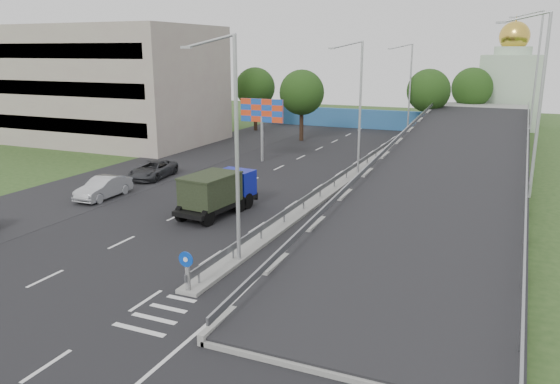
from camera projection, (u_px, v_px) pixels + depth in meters
The scene contains 21 objects.
ground at pixel (156, 318), 20.10m from camera, with size 160.00×160.00×0.00m, color #2D4C1E.
road_surface at pixel (290, 188), 38.99m from camera, with size 26.00×90.00×0.04m, color black.
parking_strip at pixel (141, 172), 44.04m from camera, with size 8.00×90.00×0.05m, color black.
median at pixel (347, 179), 41.34m from camera, with size 1.00×44.00×0.20m, color gray.
overpass_ramp at pixel (451, 166), 38.01m from camera, with size 10.00×50.00×3.50m.
median_guardrail at pixel (347, 171), 41.18m from camera, with size 0.09×44.00×0.71m.
sign_bollard at pixel (187, 271), 21.77m from camera, with size 0.64×0.23×1.67m.
lamp_post_near at pixel (233, 139), 23.91m from camera, with size 2.74×0.18×10.08m.
lamp_post_mid at pixel (358, 101), 41.63m from camera, with size 2.74×0.18×10.08m.
lamp_post_far at pixel (408, 86), 59.36m from camera, with size 2.74×0.18×10.08m.
beige_building at pixel (102, 84), 58.60m from camera, with size 24.00×14.00×12.00m, color #A6928B.
blue_wall at pixel (382, 120), 67.43m from camera, with size 30.00×0.50×2.40m, color #2B69A0.
church at pixel (509, 85), 68.04m from camera, with size 7.00×7.00×13.80m.
billboard at pixel (262, 114), 47.35m from camera, with size 4.00×0.24×5.50m.
tree_left_mid at pixel (302, 93), 58.13m from camera, with size 4.80×4.80×7.60m.
tree_median_far at pixel (429, 91), 60.55m from camera, with size 4.80×4.80×7.60m.
tree_left_far at pixel (255, 88), 65.67m from camera, with size 4.80×4.80×7.60m.
tree_ramp_far at pixel (472, 88), 65.20m from camera, with size 4.80×4.80×7.60m.
dump_truck at pixel (218, 191), 32.55m from camera, with size 2.75×6.01×2.57m.
parked_car_b at pixel (103, 188), 36.22m from camera, with size 1.52×4.37×1.44m, color #B4B6BA.
parked_car_c at pixel (153, 170), 41.88m from camera, with size 2.19×4.76×1.32m, color #313235.
Camera 1 is at (11.54, -14.90, 9.58)m, focal length 35.00 mm.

